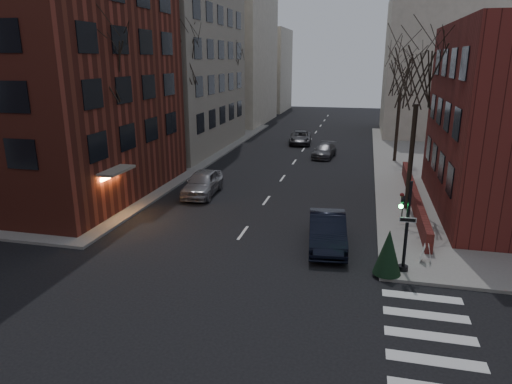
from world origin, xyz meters
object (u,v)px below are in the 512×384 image
car_lane_far (300,138)px  streetlamp_near (172,124)px  car_lane_silver (203,183)px  sandwich_board (426,253)px  evergreen_shrub (388,252)px  streetlamp_far (241,101)px  traffic_signal (405,232)px  tree_left_a (101,68)px  tree_right_a (419,76)px  tree_left_c (231,68)px  tree_right_b (402,76)px  car_lane_gray (324,151)px  parked_sedan (327,231)px  tree_left_b (182,60)px

car_lane_far → streetlamp_near: bearing=-118.4°
car_lane_silver → car_lane_far: car_lane_silver is taller
car_lane_silver → sandwich_board: 15.86m
evergreen_shrub → streetlamp_far: bearing=114.8°
traffic_signal → car_lane_silver: 15.59m
tree_left_a → tree_right_a: 18.05m
tree_left_c → tree_right_a: (17.60, -22.00, 0.00)m
tree_right_a → evergreen_shrub: (-1.50, -9.50, -6.89)m
tree_right_b → car_lane_far: bearing=142.6°
tree_left_c → car_lane_gray: (11.23, -7.27, -7.39)m
car_lane_gray → sandwich_board: size_ratio=5.35×
tree_left_c → tree_right_a: same height
tree_right_b → car_lane_gray: 9.46m
streetlamp_near → evergreen_shrub: 20.79m
tree_right_a → parked_sedan: bearing=-122.1°
parked_sedan → sandwich_board: size_ratio=6.15×
traffic_signal → streetlamp_far: streetlamp_far is taller
streetlamp_far → car_lane_far: size_ratio=1.28×
streetlamp_far → parked_sedan: streetlamp_far is taller
tree_left_b → parked_sedan: size_ratio=2.15×
car_lane_far → tree_right_a: bearing=-71.0°
streetlamp_near → tree_right_b: bearing=30.5°
streetlamp_near → sandwich_board: (17.25, -11.90, -3.68)m
tree_left_a → tree_right_b: tree_left_a is taller
tree_left_b → evergreen_shrub: 25.02m
traffic_signal → tree_right_b: size_ratio=0.44×
car_lane_gray → car_lane_silver: bearing=-109.3°
tree_left_a → streetlamp_near: tree_left_a is taller
traffic_signal → car_lane_gray: 24.40m
car_lane_gray → evergreen_shrub: size_ratio=2.20×
traffic_signal → tree_right_b: 23.71m
tree_left_b → tree_right_a: bearing=-24.4°
tree_left_b → car_lane_silver: bearing=-61.0°
tree_left_b → sandwich_board: size_ratio=13.22×
tree_left_c → evergreen_shrub: (16.10, -31.50, -6.89)m
tree_left_a → parked_sedan: bearing=-11.9°
parked_sedan → sandwich_board: 4.66m
tree_left_a → parked_sedan: size_ratio=2.04×
tree_right_a → streetlamp_near: tree_right_a is taller
streetlamp_near → evergreen_shrub: size_ratio=3.17×
streetlamp_near → sandwich_board: 21.28m
streetlamp_near → car_lane_gray: (10.63, 10.73, -3.60)m
tree_left_a → tree_right_b: size_ratio=1.12×
tree_right_b → traffic_signal: bearing=-92.1°
streetlamp_near → car_lane_far: streetlamp_near is taller
streetlamp_near → car_lane_silver: (3.67, -3.70, -3.40)m
car_lane_far → evergreen_shrub: (8.10, -30.83, 0.46)m
tree_left_b → car_lane_far: bearing=59.0°
parked_sedan → evergreen_shrub: bearing=-50.7°
tree_left_a → parked_sedan: tree_left_a is taller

